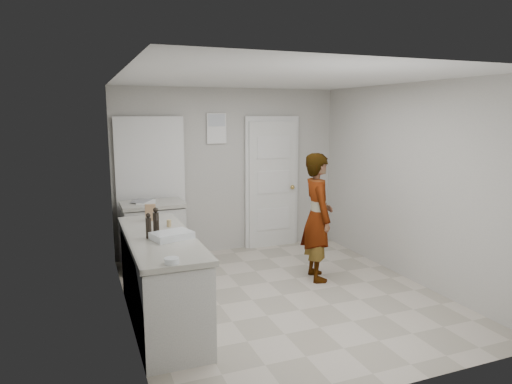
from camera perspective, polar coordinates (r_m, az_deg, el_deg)
name	(u,v)px	position (r m, az deg, el deg)	size (l,w,h in m)	color
ground	(283,295)	(5.54, 3.36, -12.74)	(4.00, 4.00, 0.00)	#A19887
room_shell	(219,186)	(6.97, -4.60, 0.72)	(4.00, 4.00, 4.00)	#ADAAA4
main_counter	(161,283)	(4.80, -11.75, -11.07)	(0.64, 1.96, 0.93)	silver
side_counter	(154,238)	(6.48, -12.66, -5.59)	(0.84, 0.61, 0.93)	silver
person	(318,217)	(5.88, 7.70, -3.10)	(0.60, 0.39, 1.64)	silver
cake_mix_box	(150,213)	(5.28, -13.06, -2.51)	(0.11, 0.05, 0.19)	#966B4B
spice_jar	(169,223)	(4.98, -10.83, -3.85)	(0.05, 0.05, 0.07)	tan
oil_cruet_a	(156,220)	(4.81, -12.40, -3.41)	(0.06, 0.06, 0.25)	black
oil_cruet_b	(149,226)	(4.55, -13.28, -4.17)	(0.06, 0.06, 0.25)	black
baking_dish	(172,236)	(4.50, -10.47, -5.39)	(0.43, 0.35, 0.07)	silver
egg_bowl	(172,261)	(3.79, -10.50, -8.44)	(0.12, 0.12, 0.05)	silver
papers	(146,202)	(6.39, -13.58, -1.22)	(0.25, 0.32, 0.01)	white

